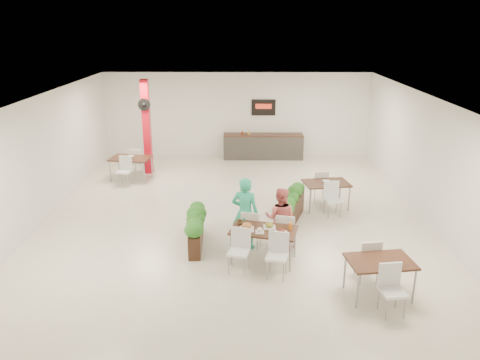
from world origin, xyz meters
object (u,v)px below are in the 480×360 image
Objects in this scene: service_counter at (263,146)px; side_table_c at (380,266)px; planter_left at (196,226)px; side_table_a at (131,161)px; diner_woman at (280,218)px; planter_right at (292,204)px; side_table_b at (326,186)px; main_table at (263,234)px; red_column at (147,126)px; diner_man at (245,213)px.

side_table_c is at bearing -79.09° from service_counter.
side_table_a is (-2.61, 4.79, 0.15)m from planter_left.
planter_right is at bearing -91.91° from diner_woman.
planter_right is 1.09× the size of side_table_b.
diner_woman is 0.85× the size of planter_left.
service_counter reaches higher than diner_woman.
service_counter is 1.80× the size of side_table_a.
main_table is at bearing -92.21° from service_counter.
side_table_c is at bearing -52.53° from red_column.
planter_right is 1.09× the size of side_table_a.
red_column is at bearing 119.51° from side_table_c.
planter_right reaches higher than side_table_b.
main_table is 1.12× the size of side_table_a.
diner_woman is (0.10, -7.45, 0.24)m from service_counter.
main_table is at bearing 139.59° from side_table_c.
side_table_a is at bearing -122.80° from red_column.
planter_left is (-1.94, 0.10, -0.24)m from diner_woman.
service_counter is 1.80× the size of side_table_c.
service_counter is 8.11m from main_table.
red_column is 6.99m from diner_woman.
diner_woman reaches higher than planter_left.
planter_right is (0.82, 2.10, -0.14)m from main_table.
red_column is at bearing -39.85° from diner_woman.
red_column is at bearing 137.41° from planter_right.
main_table is 2.53m from side_table_c.
diner_man is at bearing 133.52° from side_table_c.
diner_woman is 6.67m from side_table_a.
service_counter reaches higher than side_table_a.
diner_woman is 1.95m from planter_left.
red_column reaches higher than diner_man.
main_table is at bearing 134.73° from diner_man.
diner_woman is at bearing -89.25° from service_counter.
diner_woman reaches higher than side_table_b.
planter_right is at bearing -42.59° from red_column.
service_counter reaches higher than main_table.
diner_man reaches higher than planter_right.
red_column is 9.62m from side_table_c.
planter_right is at bearing -145.66° from side_table_b.
diner_man is 3.24m from side_table_c.
service_counter is 6.03m from planter_right.
diner_man is 1.92m from planter_right.
diner_man is 0.94× the size of planter_right.
diner_woman is 2.65m from side_table_c.
side_table_b is at bearing -72.74° from service_counter.
side_table_a and side_table_b have the same top height.
side_table_c is at bearing -95.91° from side_table_b.
diner_woman is at bearing -105.81° from planter_right.
side_table_a is 9.32m from side_table_c.
main_table is (-0.31, -8.10, 0.14)m from service_counter.
diner_man reaches higher than diner_woman.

